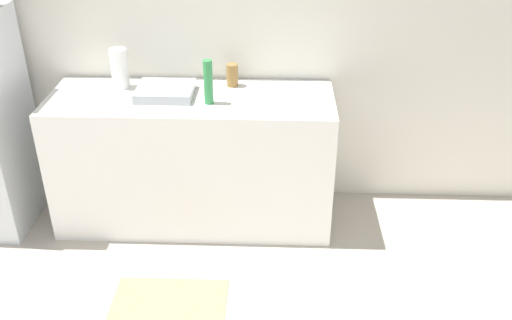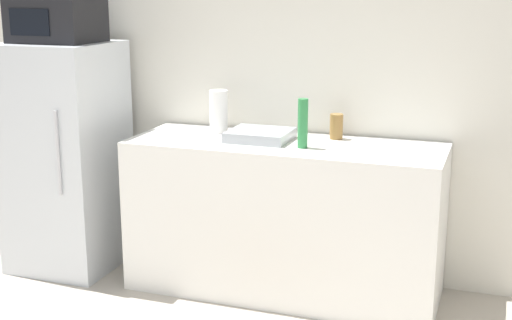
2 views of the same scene
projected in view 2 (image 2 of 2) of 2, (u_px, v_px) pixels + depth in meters
name	position (u px, v px, depth m)	size (l,w,h in m)	color
wall_back	(288.00, 72.00, 4.48)	(8.00, 0.06, 2.60)	silver
refrigerator	(66.00, 157.00, 4.65)	(0.65, 0.66, 1.48)	silver
microwave	(57.00, 21.00, 4.44)	(0.51, 0.41, 0.27)	black
counter	(284.00, 218.00, 4.31)	(1.86, 0.67, 0.93)	silver
sink_basin	(260.00, 135.00, 4.26)	(0.36, 0.33, 0.06)	#9EA3A8
bottle_tall	(303.00, 123.00, 4.03)	(0.06, 0.06, 0.28)	#2D7F42
bottle_short	(336.00, 126.00, 4.28)	(0.08, 0.08, 0.15)	olive
paper_towel_roll	(219.00, 111.00, 4.45)	(0.11, 0.11, 0.27)	white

